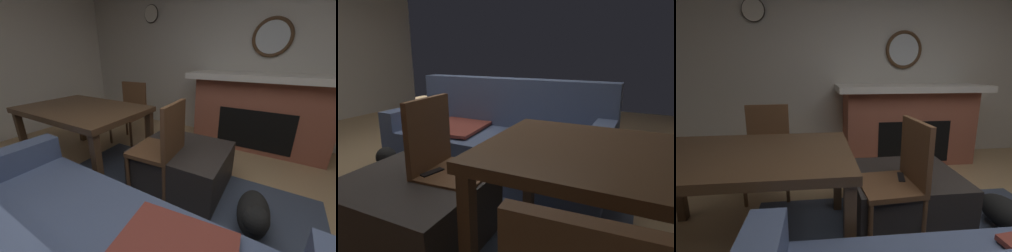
{
  "view_description": "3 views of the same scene",
  "coord_description": "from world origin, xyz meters",
  "views": [
    {
      "loc": [
        -0.42,
        0.6,
        1.3
      ],
      "look_at": [
        0.54,
        -1.04,
        0.62
      ],
      "focal_mm": 20.59,
      "sensor_mm": 36.0,
      "label": 1
    },
    {
      "loc": [
        1.61,
        -2.24,
        1.21
      ],
      "look_at": [
        0.86,
        -0.68,
        0.76
      ],
      "focal_mm": 30.38,
      "sensor_mm": 36.0,
      "label": 2
    },
    {
      "loc": [
        1.09,
        0.85,
        1.3
      ],
      "look_at": [
        0.92,
        -0.68,
        0.94
      ],
      "focal_mm": 26.22,
      "sensor_mm": 36.0,
      "label": 3
    }
  ],
  "objects": [
    {
      "name": "area_rug",
      "position": [
        0.36,
        -0.41,
        0.01
      ],
      "size": [
        2.6,
        2.0,
        0.01
      ],
      "primitive_type": "cube",
      "color": "#3D475B",
      "rests_on": "ground"
    },
    {
      "name": "ottoman_coffee_table",
      "position": [
        0.36,
        -1.02,
        0.22
      ],
      "size": [
        0.9,
        0.79,
        0.44
      ],
      "primitive_type": "cube",
      "color": "#2D2826",
      "rests_on": "ground"
    },
    {
      "name": "couch",
      "position": [
        0.31,
        0.28,
        0.32
      ],
      "size": [
        2.26,
        0.97,
        0.94
      ],
      "color": "#4C5B7F",
      "rests_on": "ground"
    },
    {
      "name": "floor",
      "position": [
        0.0,
        0.0,
        0.0
      ],
      "size": [
        8.26,
        8.26,
        0.0
      ],
      "primitive_type": "plane",
      "color": "tan"
    },
    {
      "name": "dining_table",
      "position": [
        1.6,
        -0.81,
        0.66
      ],
      "size": [
        1.49,
        0.95,
        0.74
      ],
      "color": "#513823",
      "rests_on": "ground"
    },
    {
      "name": "dining_chair_west",
      "position": [
        0.46,
        -0.82,
        0.52
      ],
      "size": [
        0.47,
        0.47,
        0.93
      ],
      "color": "brown",
      "rests_on": "ground"
    },
    {
      "name": "small_dog",
      "position": [
        -0.4,
        -0.71,
        0.19
      ],
      "size": [
        0.29,
        0.54,
        0.34
      ],
      "color": "black",
      "rests_on": "ground"
    },
    {
      "name": "tv_remote",
      "position": [
        0.43,
        -0.9,
        0.45
      ],
      "size": [
        0.09,
        0.17,
        0.02
      ],
      "primitive_type": "cube",
      "rotation": [
        0.0,
        0.0,
        -0.24
      ],
      "color": "black",
      "rests_on": "ottoman_coffee_table"
    }
  ]
}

